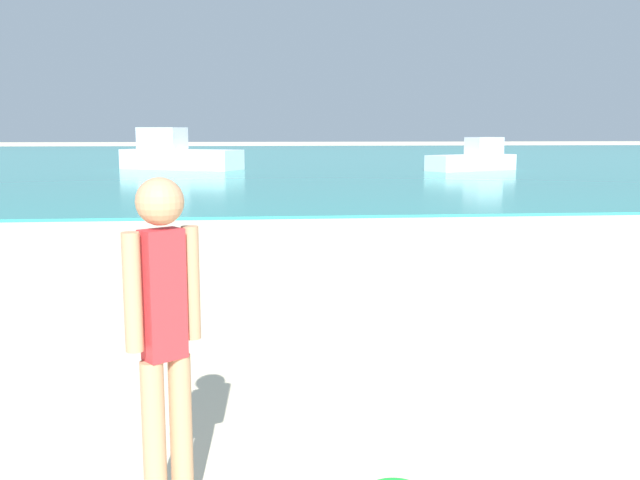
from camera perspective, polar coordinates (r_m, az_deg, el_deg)
The scene contains 4 objects.
water at distance 44.06m, azimuth -4.11°, elevation 6.59°, with size 160.00×60.00×0.06m, color teal.
person_standing at distance 3.22m, azimuth -12.36°, elevation -7.15°, with size 0.31×0.24×1.57m.
boat_near at distance 31.47m, azimuth -11.37°, elevation 6.71°, with size 5.42×3.92×1.78m.
boat_far at distance 30.72m, azimuth 12.23°, elevation 6.37°, with size 4.17×3.00×1.37m.
Camera 1 is at (-1.04, 0.02, 1.77)m, focal length 39.99 mm.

